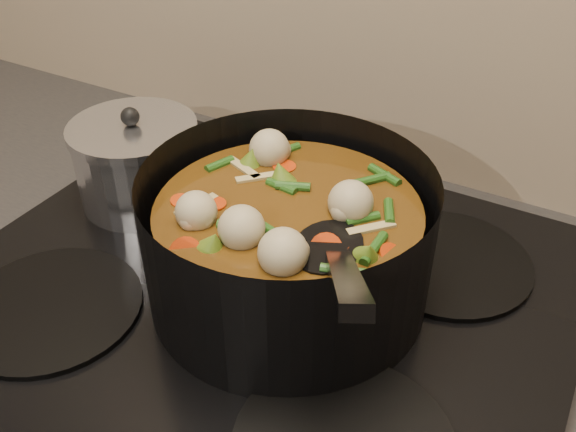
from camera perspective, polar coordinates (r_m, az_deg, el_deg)
The scene contains 3 objects.
stovetop at distance 0.67m, azimuth -2.72°, elevation -6.75°, with size 0.62×0.54×0.03m.
stockpot at distance 0.62m, azimuth 0.03°, elevation -2.39°, with size 0.34×0.36×0.20m.
saucepan at distance 0.79m, azimuth -13.24°, elevation 4.65°, with size 0.15×0.15×0.12m.
Camera 1 is at (0.27, 1.51, 1.38)m, focal length 40.00 mm.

